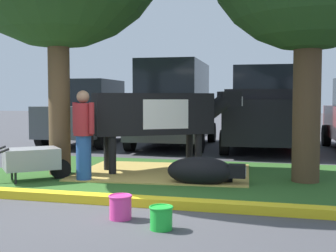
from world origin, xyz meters
TOP-DOWN VIEW (x-y plane):
  - ground_plane at (0.00, 0.00)m, footprint 80.00×80.00m
  - grass_island at (0.46, 2.40)m, footprint 7.51×4.24m
  - curb_yellow at (0.46, 0.13)m, footprint 8.71×0.24m
  - hay_bedding at (0.11, 2.67)m, footprint 3.38×2.64m
  - cow_holstein at (-0.08, 2.93)m, footprint 2.81×2.06m
  - calf_lying at (1.02, 1.72)m, footprint 1.32×0.55m
  - person_handler at (-1.02, 1.52)m, footprint 0.49×0.34m
  - wheelbarrow at (-1.89, 1.34)m, footprint 1.39×1.31m
  - bucket_pink at (0.44, -0.56)m, footprint 0.29×0.29m
  - bucket_green at (1.02, -0.85)m, footprint 0.27×0.27m
  - hatchback_white at (-3.62, 7.52)m, footprint 2.18×4.48m
  - suv_dark_grey at (-0.86, 7.47)m, footprint 2.28×4.68m
  - pickup_truck_black at (1.78, 7.67)m, footprint 2.41×5.49m

SIDE VIEW (x-z plane):
  - ground_plane at x=0.00m, z-range 0.00..0.00m
  - grass_island at x=0.46m, z-range 0.00..0.02m
  - hay_bedding at x=0.11m, z-range 0.01..0.04m
  - curb_yellow at x=0.46m, z-range 0.00..0.12m
  - bucket_green at x=1.02m, z-range 0.01..0.27m
  - bucket_pink at x=0.44m, z-range 0.01..0.30m
  - calf_lying at x=1.02m, z-range 0.00..0.48m
  - wheelbarrow at x=-1.89m, z-range 0.07..0.70m
  - person_handler at x=-1.02m, z-range 0.06..1.63m
  - hatchback_white at x=-3.62m, z-range -0.03..1.99m
  - pickup_truck_black at x=1.78m, z-range -0.10..2.32m
  - cow_holstein at x=-0.08m, z-range 0.34..1.92m
  - suv_dark_grey at x=-0.86m, z-range 0.01..2.53m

